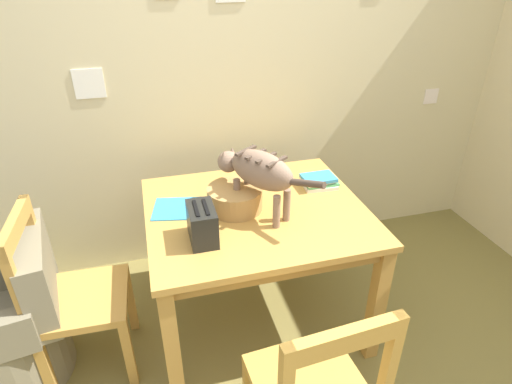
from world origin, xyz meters
TOP-DOWN VIEW (x-y plane):
  - wall_rear at (-0.00, 1.66)m, footprint 4.35×0.11m
  - dining_table at (-0.05, 0.89)m, footprint 1.13×0.98m
  - cat at (-0.05, 0.85)m, footprint 0.39×0.54m
  - saucer_bowl at (-0.16, 1.02)m, footprint 0.21×0.21m
  - coffee_mug at (-0.16, 1.02)m, footprint 0.13×0.09m
  - magazine at (-0.44, 1.00)m, footprint 0.30×0.27m
  - book_stack at (0.36, 1.03)m, footprint 0.20×0.15m
  - wicker_basket at (-0.15, 0.93)m, footprint 0.29×0.29m
  - toaster at (-0.36, 0.69)m, footprint 0.12×0.20m
  - wooden_chair_far at (-1.00, 0.80)m, footprint 0.43×0.43m
  - wicker_armchair at (-1.34, 0.83)m, footprint 0.64×0.66m

SIDE VIEW (x-z plane):
  - wicker_armchair at x=-1.34m, z-range -0.12..0.66m
  - wooden_chair_far at x=-1.00m, z-range -0.01..0.91m
  - dining_table at x=-0.05m, z-range 0.28..1.03m
  - magazine at x=-0.44m, z-range 0.74..0.75m
  - saucer_bowl at x=-0.16m, z-range 0.74..0.78m
  - book_stack at x=0.36m, z-range 0.74..0.81m
  - wicker_basket at x=-0.15m, z-range 0.75..0.86m
  - coffee_mug at x=-0.16m, z-range 0.78..0.86m
  - toaster at x=-0.36m, z-range 0.74..0.92m
  - cat at x=-0.05m, z-range 0.81..1.15m
  - wall_rear at x=0.00m, z-range 0.00..2.50m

